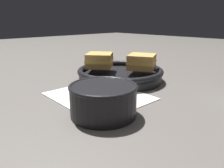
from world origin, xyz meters
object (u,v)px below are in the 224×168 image
at_px(sandwich_near_right, 100,60).
at_px(spoon, 109,96).
at_px(soup_bowl, 103,98).
at_px(skillet, 120,74).
at_px(sandwich_near_left, 142,62).

bearing_deg(sandwich_near_right, spoon, -34.07).
relative_size(soup_bowl, skillet, 0.51).
bearing_deg(spoon, sandwich_near_left, 130.89).
xyz_separation_m(soup_bowl, spoon, (-0.06, 0.07, -0.03)).
height_order(sandwich_near_left, sandwich_near_right, same).
relative_size(spoon, skillet, 0.55).
xyz_separation_m(spoon, sandwich_near_right, (-0.16, 0.11, 0.06)).
bearing_deg(spoon, soup_bowl, -23.55).
bearing_deg(sandwich_near_left, sandwich_near_right, -144.61).
bearing_deg(sandwich_near_right, skillet, 35.39).
xyz_separation_m(sandwich_near_left, sandwich_near_right, (-0.11, -0.08, 0.00)).
relative_size(spoon, sandwich_near_left, 1.35).
xyz_separation_m(skillet, sandwich_near_left, (0.06, 0.04, 0.04)).
bearing_deg(skillet, soup_bowl, -53.35).
bearing_deg(sandwich_near_left, spoon, -75.80).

